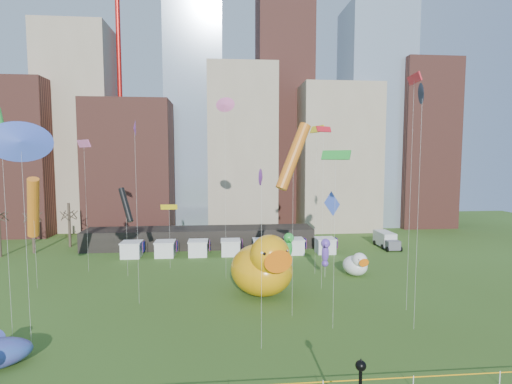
{
  "coord_description": "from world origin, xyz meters",
  "views": [
    {
      "loc": [
        -0.35,
        -22.81,
        14.97
      ],
      "look_at": [
        2.71,
        11.02,
        12.0
      ],
      "focal_mm": 27.0,
      "sensor_mm": 36.0,
      "label": 1
    }
  ],
  "objects": [
    {
      "name": "big_duck",
      "position": [
        4.13,
        17.89,
        3.26
      ],
      "size": [
        8.46,
        9.97,
        7.09
      ],
      "rotation": [
        0.0,
        0.0,
        0.25
      ],
      "color": "orange",
      "rests_on": "ground"
    },
    {
      "name": "kite_15",
      "position": [
        -8.91,
        16.74,
        17.89
      ],
      "size": [
        0.5,
        1.63,
        18.78
      ],
      "color": "silver",
      "rests_on": "ground"
    },
    {
      "name": "kite_7",
      "position": [
        2.7,
        6.19,
        13.47
      ],
      "size": [
        0.48,
        1.28,
        14.2
      ],
      "color": "silver",
      "rests_on": "ground"
    },
    {
      "name": "skyline",
      "position": [
        2.25,
        61.06,
        21.44
      ],
      "size": [
        101.0,
        23.0,
        68.0
      ],
      "color": "brown",
      "rests_on": "ground"
    },
    {
      "name": "bare_trees",
      "position": [
        -30.17,
        40.54,
        4.01
      ],
      "size": [
        8.44,
        6.44,
        8.5
      ],
      "color": "#382B21",
      "rests_on": "ground"
    },
    {
      "name": "kite_3",
      "position": [
        -17.71,
        9.61,
        16.99
      ],
      "size": [
        2.28,
        2.23,
        19.11
      ],
      "color": "silver",
      "rests_on": "ground"
    },
    {
      "name": "kite_10",
      "position": [
        16.4,
        8.39,
        20.28
      ],
      "size": [
        1.25,
        1.48,
        21.22
      ],
      "color": "silver",
      "rests_on": "ground"
    },
    {
      "name": "pavilion",
      "position": [
        -4.0,
        42.0,
        1.6
      ],
      "size": [
        38.0,
        6.0,
        3.2
      ],
      "primitive_type": "cube",
      "color": "black",
      "rests_on": "ground"
    },
    {
      "name": "kite_11",
      "position": [
        9.35,
        9.18,
        15.14
      ],
      "size": [
        2.16,
        2.11,
        15.66
      ],
      "color": "silver",
      "rests_on": "ground"
    },
    {
      "name": "small_duck",
      "position": [
        16.74,
        23.98,
        1.46
      ],
      "size": [
        3.54,
        4.36,
        3.17
      ],
      "rotation": [
        0.0,
        0.0,
        0.17
      ],
      "color": "white",
      "rests_on": "ground"
    },
    {
      "name": "kite_2",
      "position": [
        -12.35,
        26.52,
        9.14
      ],
      "size": [
        2.35,
        2.33,
        11.32
      ],
      "color": "silver",
      "rests_on": "ground"
    },
    {
      "name": "kite_14",
      "position": [
        6.25,
        12.11,
        15.15
      ],
      "size": [
        3.79,
        2.55,
        18.29
      ],
      "color": "silver",
      "rests_on": "ground"
    },
    {
      "name": "kite_6",
      "position": [
        -21.61,
        22.53,
        9.38
      ],
      "size": [
        3.17,
        4.28,
        12.98
      ],
      "color": "silver",
      "rests_on": "ground"
    },
    {
      "name": "kite_1",
      "position": [
        -17.98,
        28.86,
        16.78
      ],
      "size": [
        2.44,
        2.55,
        17.35
      ],
      "color": "silver",
      "rests_on": "ground"
    },
    {
      "name": "box_truck",
      "position": [
        27.2,
        38.71,
        1.32
      ],
      "size": [
        2.61,
        6.1,
        2.57
      ],
      "rotation": [
        0.0,
        0.0,
        0.02
      ],
      "color": "silver",
      "rests_on": "ground"
    },
    {
      "name": "seahorse_purple",
      "position": [
        12.67,
        23.82,
        3.43
      ],
      "size": [
        1.36,
        1.62,
        4.92
      ],
      "rotation": [
        0.0,
        0.0,
        -0.14
      ],
      "color": "silver",
      "rests_on": "ground"
    },
    {
      "name": "crane_left",
      "position": [
        -21.11,
        64.0,
        46.9
      ],
      "size": [
        23.0,
        1.0,
        76.0
      ],
      "color": "red",
      "rests_on": "ground"
    },
    {
      "name": "kite_0",
      "position": [
        11.06,
        19.54,
        17.96
      ],
      "size": [
        1.99,
        1.33,
        18.54
      ],
      "color": "silver",
      "rests_on": "ground"
    },
    {
      "name": "kite_8",
      "position": [
        17.79,
        12.57,
        22.22
      ],
      "size": [
        0.69,
        2.78,
        22.86
      ],
      "color": "silver",
      "rests_on": "ground"
    },
    {
      "name": "kite_12",
      "position": [
        -7.39,
        29.45,
        8.39
      ],
      "size": [
        2.22,
        0.37,
        8.78
      ],
      "color": "silver",
      "rests_on": "ground"
    },
    {
      "name": "kite_9",
      "position": [
        0.14,
        24.35,
        21.35
      ],
      "size": [
        1.6,
        1.1,
        22.31
      ],
      "color": "silver",
      "rests_on": "ground"
    },
    {
      "name": "kite_13",
      "position": [
        16.39,
        33.85,
        8.08
      ],
      "size": [
        3.14,
        2.29,
        10.05
      ],
      "color": "silver",
      "rests_on": "ground"
    },
    {
      "name": "vendor_tents",
      "position": [
        1.02,
        36.0,
        1.11
      ],
      "size": [
        33.24,
        2.8,
        2.4
      ],
      "color": "white",
      "rests_on": "ground"
    },
    {
      "name": "seahorse_green",
      "position": [
        8.14,
        24.85,
        3.94
      ],
      "size": [
        1.39,
        1.7,
        5.54
      ],
      "rotation": [
        0.0,
        0.0,
        0.08
      ],
      "color": "silver",
      "rests_on": "ground"
    },
    {
      "name": "kite_4",
      "position": [
        11.67,
        25.12,
        18.5
      ],
      "size": [
        1.19,
        2.89,
        19.08
      ],
      "color": "silver",
      "rests_on": "ground"
    },
    {
      "name": "kite_5",
      "position": [
        -15.22,
        7.49,
        16.21
      ],
      "size": [
        2.76,
        1.96,
        17.73
      ],
      "color": "silver",
      "rests_on": "ground"
    },
    {
      "name": "crane_right",
      "position": [
        30.89,
        64.0,
        46.9
      ],
      "size": [
        23.0,
        1.0,
        76.0
      ],
      "color": "red",
      "rests_on": "ground"
    }
  ]
}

